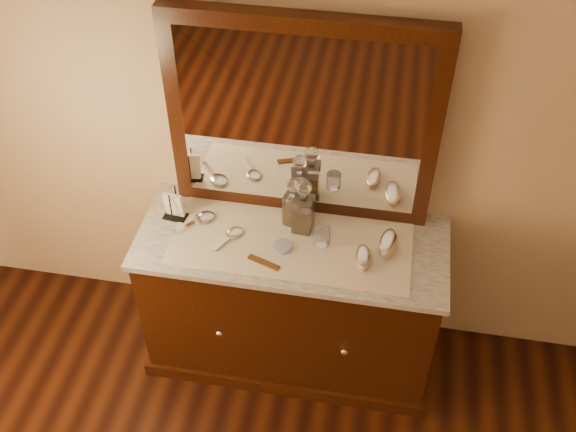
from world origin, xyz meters
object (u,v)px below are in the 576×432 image
object	(u,v)px
brush_near	(363,258)
comb	(264,262)
mirror_frame	(302,121)
dresser_cabinet	(291,302)
napkin_rack	(174,206)
hand_mirror_outer	(201,219)
brush_far	(388,243)
hand_mirror_inner	(232,235)
decanter_left	(293,206)
pin_dish	(283,246)
decanter_right	(303,211)

from	to	relation	value
brush_near	comb	bearing A→B (deg)	-168.44
mirror_frame	brush_near	xyz separation A→B (m)	(0.33, -0.32, -0.48)
dresser_cabinet	napkin_rack	distance (m)	0.77
comb	hand_mirror_outer	xyz separation A→B (m)	(-0.35, 0.21, 0.01)
napkin_rack	brush_far	distance (m)	1.01
dresser_cabinet	hand_mirror_inner	distance (m)	0.53
dresser_cabinet	mirror_frame	bearing A→B (deg)	90.00
comb	napkin_rack	distance (m)	0.53
decanter_left	brush_far	size ratio (longest dim) A/B	1.46
decanter_left	hand_mirror_outer	world-z (taller)	decanter_left
decanter_left	brush_near	world-z (taller)	decanter_left
mirror_frame	pin_dish	bearing A→B (deg)	-96.12
pin_dish	dresser_cabinet	bearing A→B (deg)	59.27
dresser_cabinet	decanter_right	world-z (taller)	decanter_right
comb	decanter_left	size ratio (longest dim) A/B	0.59
decanter_left	brush_far	distance (m)	0.47
comb	brush_near	distance (m)	0.44
dresser_cabinet	brush_near	size ratio (longest dim) A/B	8.89
pin_dish	decanter_right	xyz separation A→B (m)	(0.07, 0.14, 0.10)
brush_near	brush_far	distance (m)	0.15
brush_far	pin_dish	bearing A→B (deg)	-169.54
comb	hand_mirror_inner	xyz separation A→B (m)	(-0.18, 0.14, 0.00)
decanter_right	brush_near	distance (m)	0.35
napkin_rack	decanter_right	xyz separation A→B (m)	(0.61, 0.02, 0.05)
comb	dresser_cabinet	bearing A→B (deg)	78.06
mirror_frame	dresser_cabinet	bearing A→B (deg)	-90.00
mirror_frame	decanter_right	distance (m)	0.42
hand_mirror_outer	hand_mirror_inner	size ratio (longest dim) A/B	1.09
decanter_left	hand_mirror_inner	bearing A→B (deg)	-151.49
dresser_cabinet	napkin_rack	world-z (taller)	napkin_rack
napkin_rack	brush_near	distance (m)	0.92
decanter_left	decanter_right	bearing A→B (deg)	-36.20
pin_dish	comb	size ratio (longest dim) A/B	0.57
hand_mirror_outer	hand_mirror_inner	distance (m)	0.19
decanter_right	brush_near	bearing A→B (deg)	-28.03
comb	napkin_rack	size ratio (longest dim) A/B	0.93
brush_far	comb	bearing A→B (deg)	-159.94
decanter_right	hand_mirror_inner	world-z (taller)	decanter_right
decanter_left	dresser_cabinet	bearing A→B (deg)	-83.55
mirror_frame	hand_mirror_outer	xyz separation A→B (m)	(-0.45, -0.20, -0.49)
pin_dish	comb	world-z (taller)	pin_dish
hand_mirror_inner	mirror_frame	bearing A→B (deg)	43.94
hand_mirror_inner	dresser_cabinet	bearing A→B (deg)	4.48
mirror_frame	comb	distance (m)	0.65
decanter_left	brush_near	bearing A→B (deg)	-29.34
pin_dish	hand_mirror_inner	distance (m)	0.25
pin_dish	brush_far	bearing A→B (deg)	10.46
pin_dish	napkin_rack	xyz separation A→B (m)	(-0.54, 0.11, 0.06)
pin_dish	brush_near	xyz separation A→B (m)	(0.37, -0.02, 0.01)
pin_dish	hand_mirror_inner	bearing A→B (deg)	172.49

